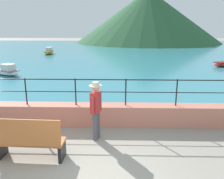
{
  "coord_description": "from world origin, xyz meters",
  "views": [
    {
      "loc": [
        0.59,
        -4.27,
        3.28
      ],
      "look_at": [
        0.37,
        3.7,
        1.1
      ],
      "focal_mm": 37.58,
      "sensor_mm": 36.0,
      "label": 1
    }
  ],
  "objects_px": {
    "boat_1": "(7,71)",
    "boat_2": "(49,52)",
    "person_walking": "(96,108)",
    "bench_main": "(29,140)"
  },
  "relations": [
    {
      "from": "boat_1",
      "to": "boat_2",
      "type": "xyz_separation_m",
      "value": [
        -0.67,
        12.11,
        0.0
      ]
    },
    {
      "from": "person_walking",
      "to": "boat_2",
      "type": "relative_size",
      "value": 0.75
    },
    {
      "from": "boat_1",
      "to": "boat_2",
      "type": "bearing_deg",
      "value": 93.19
    },
    {
      "from": "person_walking",
      "to": "boat_2",
      "type": "height_order",
      "value": "person_walking"
    },
    {
      "from": "boat_1",
      "to": "bench_main",
      "type": "bearing_deg",
      "value": -62.27
    },
    {
      "from": "person_walking",
      "to": "boat_2",
      "type": "xyz_separation_m",
      "value": [
        -7.53,
        21.0,
        -0.65
      ]
    },
    {
      "from": "boat_1",
      "to": "person_walking",
      "type": "bearing_deg",
      "value": -52.36
    },
    {
      "from": "bench_main",
      "to": "boat_2",
      "type": "distance_m",
      "value": 22.98
    },
    {
      "from": "bench_main",
      "to": "person_walking",
      "type": "bearing_deg",
      "value": 37.45
    },
    {
      "from": "bench_main",
      "to": "boat_1",
      "type": "bearing_deg",
      "value": 117.73
    }
  ]
}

